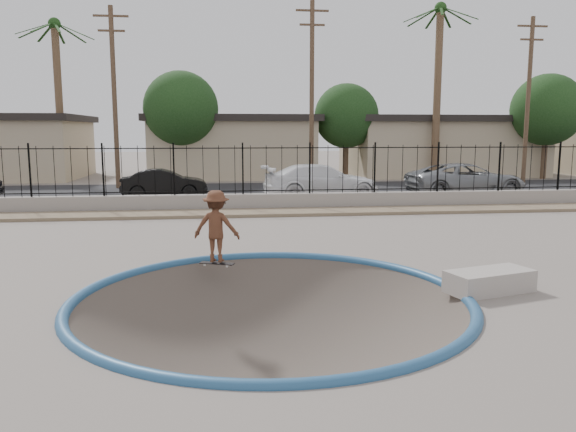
# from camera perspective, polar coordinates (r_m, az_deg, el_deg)

# --- Properties ---
(ground) EXTENTS (120.00, 120.00, 2.20)m
(ground) POSITION_cam_1_polar(r_m,az_deg,el_deg) (22.82, -4.72, -1.54)
(ground) COLOR slate
(ground) RESTS_ON ground
(bowl_pit) EXTENTS (6.84, 6.84, 1.80)m
(bowl_pit) POSITION_cam_1_polar(r_m,az_deg,el_deg) (9.93, -1.68, -8.45)
(bowl_pit) COLOR #4E433C
(bowl_pit) RESTS_ON ground
(coping_ring) EXTENTS (7.04, 7.04, 0.20)m
(coping_ring) POSITION_cam_1_polar(r_m,az_deg,el_deg) (9.93, -1.68, -8.45)
(coping_ring) COLOR #26537E
(coping_ring) RESTS_ON ground
(rock_strip) EXTENTS (42.00, 1.60, 0.11)m
(rock_strip) POSITION_cam_1_polar(r_m,az_deg,el_deg) (19.87, -4.43, 0.32)
(rock_strip) COLOR #8F795D
(rock_strip) RESTS_ON ground
(retaining_wall) EXTENTS (42.00, 0.45, 0.60)m
(retaining_wall) POSITION_cam_1_polar(r_m,az_deg,el_deg) (20.93, -4.57, 1.42)
(retaining_wall) COLOR gray
(retaining_wall) RESTS_ON ground
(fence) EXTENTS (40.00, 0.04, 1.80)m
(fence) POSITION_cam_1_polar(r_m,az_deg,el_deg) (20.82, -4.61, 4.70)
(fence) COLOR black
(fence) RESTS_ON retaining_wall
(street) EXTENTS (90.00, 8.00, 0.04)m
(street) POSITION_cam_1_polar(r_m,az_deg,el_deg) (27.61, -5.17, 2.56)
(street) COLOR black
(street) RESTS_ON ground
(house_center) EXTENTS (10.60, 8.60, 3.90)m
(house_center) POSITION_cam_1_polar(r_m,az_deg,el_deg) (36.97, -5.71, 7.12)
(house_center) COLOR tan
(house_center) RESTS_ON ground
(house_east) EXTENTS (12.60, 8.60, 3.90)m
(house_east) POSITION_cam_1_polar(r_m,az_deg,el_deg) (39.84, 15.02, 6.97)
(house_east) COLOR tan
(house_east) RESTS_ON ground
(palm_mid) EXTENTS (2.30, 2.30, 9.30)m
(palm_mid) POSITION_cam_1_polar(r_m,az_deg,el_deg) (35.84, -22.43, 14.03)
(palm_mid) COLOR brown
(palm_mid) RESTS_ON ground
(palm_right) EXTENTS (2.30, 2.30, 10.30)m
(palm_right) POSITION_cam_1_polar(r_m,az_deg,el_deg) (35.19, 15.07, 15.54)
(palm_right) COLOR brown
(palm_right) RESTS_ON ground
(utility_pole_left) EXTENTS (1.70, 0.24, 9.00)m
(utility_pole_left) POSITION_cam_1_polar(r_m,az_deg,el_deg) (29.95, -17.23, 11.66)
(utility_pole_left) COLOR #473323
(utility_pole_left) RESTS_ON ground
(utility_pole_mid) EXTENTS (1.70, 0.24, 9.50)m
(utility_pole_mid) POSITION_cam_1_polar(r_m,az_deg,el_deg) (29.92, 2.43, 12.52)
(utility_pole_mid) COLOR #473323
(utility_pole_mid) RESTS_ON ground
(utility_pole_right) EXTENTS (1.70, 0.24, 9.00)m
(utility_pole_right) POSITION_cam_1_polar(r_m,az_deg,el_deg) (33.99, 23.21, 10.95)
(utility_pole_right) COLOR #473323
(utility_pole_right) RESTS_ON ground
(street_tree_left) EXTENTS (4.32, 4.32, 6.36)m
(street_tree_left) POSITION_cam_1_polar(r_m,az_deg,el_deg) (33.54, -10.84, 10.64)
(street_tree_left) COLOR #473323
(street_tree_left) RESTS_ON ground
(street_tree_mid) EXTENTS (3.96, 3.96, 5.83)m
(street_tree_mid) POSITION_cam_1_polar(r_m,az_deg,el_deg) (35.35, 5.95, 10.07)
(street_tree_mid) COLOR #473323
(street_tree_mid) RESTS_ON ground
(street_tree_right) EXTENTS (4.32, 4.32, 6.36)m
(street_tree_right) POSITION_cam_1_polar(r_m,az_deg,el_deg) (38.07, 24.84, 9.75)
(street_tree_right) COLOR #473323
(street_tree_right) RESTS_ON ground
(skater) EXTENTS (1.12, 0.82, 1.56)m
(skater) POSITION_cam_1_polar(r_m,az_deg,el_deg) (12.24, -7.28, -1.49)
(skater) COLOR brown
(skater) RESTS_ON ground
(skateboard) EXTENTS (0.78, 0.45, 0.07)m
(skateboard) POSITION_cam_1_polar(r_m,az_deg,el_deg) (12.38, -7.21, -4.80)
(skateboard) COLOR black
(skateboard) RESTS_ON ground
(concrete_ledge) EXTENTS (1.73, 1.11, 0.40)m
(concrete_ledge) POSITION_cam_1_polar(r_m,az_deg,el_deg) (10.95, 19.79, -6.24)
(concrete_ledge) COLOR #A59B92
(concrete_ledge) RESTS_ON ground
(car_b) EXTENTS (3.78, 1.51, 1.22)m
(car_b) POSITION_cam_1_polar(r_m,az_deg,el_deg) (25.26, -12.44, 3.27)
(car_b) COLOR black
(car_b) RESTS_ON street
(car_c) EXTENTS (5.23, 2.53, 1.47)m
(car_c) POSITION_cam_1_polar(r_m,az_deg,el_deg) (24.35, 3.42, 3.55)
(car_c) COLOR white
(car_c) RESTS_ON street
(car_d) EXTENTS (5.43, 2.83, 1.46)m
(car_d) POSITION_cam_1_polar(r_m,az_deg,el_deg) (26.43, 17.65, 3.55)
(car_d) COLOR gray
(car_d) RESTS_ON street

